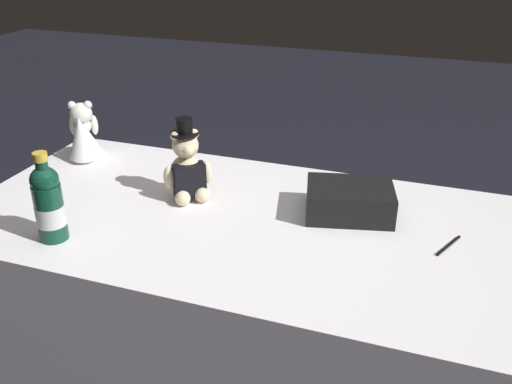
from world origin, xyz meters
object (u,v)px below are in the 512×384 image
(teddy_bear_bride, at_px, (83,135))
(champagne_bottle, at_px, (49,203))
(signing_pen, at_px, (449,245))
(gift_case_black, at_px, (349,201))
(teddy_bear_groom, at_px, (187,169))

(teddy_bear_bride, relative_size, champagne_bottle, 0.84)
(signing_pen, distance_m, gift_case_black, 0.33)
(champagne_bottle, distance_m, signing_pen, 1.17)
(teddy_bear_groom, bearing_deg, signing_pen, -2.70)
(teddy_bear_bride, bearing_deg, signing_pen, -8.82)
(signing_pen, bearing_deg, gift_case_black, 162.89)
(teddy_bear_groom, distance_m, signing_pen, 0.86)
(teddy_bear_bride, xyz_separation_m, signing_pen, (1.39, -0.22, -0.09))
(teddy_bear_groom, distance_m, champagne_bottle, 0.46)
(gift_case_black, bearing_deg, teddy_bear_groom, -174.02)
(teddy_bear_bride, bearing_deg, teddy_bear_groom, -18.22)
(champagne_bottle, xyz_separation_m, signing_pen, (1.12, 0.34, -0.11))
(champagne_bottle, bearing_deg, gift_case_black, 28.61)
(teddy_bear_groom, relative_size, champagne_bottle, 1.01)
(teddy_bear_groom, relative_size, gift_case_black, 0.90)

